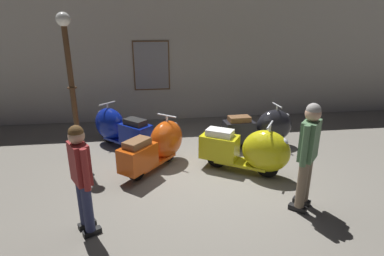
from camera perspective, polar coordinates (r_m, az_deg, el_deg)
name	(u,v)px	position (r m, az deg, el deg)	size (l,w,h in m)	color
ground_plane	(207,176)	(6.11, 2.82, -8.96)	(60.00, 60.00, 0.00)	slate
showroom_back_wall	(184,56)	(9.39, -1.55, 13.26)	(18.00, 0.24, 3.84)	#ADA89E
scooter_0	(117,128)	(7.57, -13.72, 0.09)	(1.56, 1.54, 1.04)	black
scooter_1	(159,145)	(6.33, -6.26, -3.19)	(1.47, 1.63, 1.05)	black
scooter_2	(251,150)	(6.11, 10.94, -4.12)	(1.77, 1.37, 1.08)	black
scooter_3	(263,128)	(7.55, 13.14, 0.05)	(1.71, 0.59, 1.03)	black
lamppost	(72,88)	(6.67, -21.45, 7.01)	(0.28, 0.28, 3.06)	#472D19
visitor_0	(308,150)	(5.02, 20.81, -3.88)	(0.45, 0.47, 1.76)	black
visitor_1	(81,173)	(4.45, -19.94, -7.89)	(0.38, 0.49, 1.62)	black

